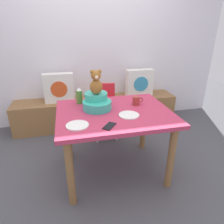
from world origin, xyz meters
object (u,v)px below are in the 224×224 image
at_px(ketchup_bottle, 79,96).
at_px(cell_phone, 109,126).
at_px(pillow_floral_right, 139,83).
at_px(infant_seat_teal, 97,102).
at_px(pillow_floral_left, 59,88).
at_px(teddy_bear, 96,83).
at_px(highchair, 105,104).
at_px(dinner_plate_far, 77,125).
at_px(dinner_plate_near, 129,115).
at_px(coffee_mug, 136,101).
at_px(dining_table, 114,121).

relative_size(ketchup_bottle, cell_phone, 1.28).
distance_m(pillow_floral_right, infant_seat_teal, 1.39).
distance_m(pillow_floral_left, teddy_bear, 1.20).
distance_m(highchair, dinner_plate_far, 1.13).
bearing_deg(pillow_floral_right, pillow_floral_left, 180.00).
bearing_deg(teddy_bear, dinner_plate_near, -42.65).
bearing_deg(infant_seat_teal, dinner_plate_far, -122.59).
height_order(coffee_mug, cell_phone, coffee_mug).
distance_m(pillow_floral_right, highchair, 0.80).
bearing_deg(dining_table, coffee_mug, 24.49).
xyz_separation_m(teddy_bear, ketchup_bottle, (-0.16, 0.20, -0.19)).
bearing_deg(dinner_plate_far, highchair, 66.64).
bearing_deg(pillow_floral_left, coffee_mug, -51.33).
xyz_separation_m(pillow_floral_left, infant_seat_teal, (0.41, -1.07, 0.13)).
distance_m(pillow_floral_left, ketchup_bottle, 0.92).
xyz_separation_m(pillow_floral_left, highchair, (0.62, -0.42, -0.16)).
xyz_separation_m(pillow_floral_right, dinner_plate_far, (-1.11, -1.43, 0.07)).
xyz_separation_m(highchair, infant_seat_teal, (-0.21, -0.66, 0.29)).
bearing_deg(dining_table, dinner_plate_far, -148.04).
xyz_separation_m(dining_table, cell_phone, (-0.12, -0.31, 0.11)).
xyz_separation_m(highchair, dinner_plate_near, (0.06, -0.91, 0.22)).
distance_m(ketchup_bottle, cell_phone, 0.66).
bearing_deg(teddy_bear, dinner_plate_far, -122.63).
height_order(coffee_mug, dinner_plate_far, coffee_mug).
xyz_separation_m(pillow_floral_right, infant_seat_teal, (-0.88, -1.07, 0.13)).
xyz_separation_m(pillow_floral_right, teddy_bear, (-0.88, -1.07, 0.34)).
height_order(infant_seat_teal, cell_phone, infant_seat_teal).
xyz_separation_m(ketchup_bottle, cell_phone, (0.20, -0.63, -0.08)).
xyz_separation_m(dining_table, dinner_plate_near, (0.11, -0.14, 0.12)).
distance_m(dining_table, infant_seat_teal, 0.27).
bearing_deg(pillow_floral_left, ketchup_bottle, -74.41).
height_order(pillow_floral_left, cell_phone, pillow_floral_left).
relative_size(pillow_floral_left, dining_table, 0.38).
bearing_deg(pillow_floral_right, highchair, -148.04).
height_order(pillow_floral_right, ketchup_bottle, ketchup_bottle).
bearing_deg(dinner_plate_near, dining_table, 130.00).
height_order(pillow_floral_left, pillow_floral_right, same).
bearing_deg(pillow_floral_left, pillow_floral_right, 0.00).
relative_size(pillow_floral_right, coffee_mug, 3.67).
distance_m(dinner_plate_near, dinner_plate_far, 0.51).
xyz_separation_m(teddy_bear, dinner_plate_far, (-0.23, -0.36, -0.27)).
xyz_separation_m(pillow_floral_left, coffee_mug, (0.85, -1.06, 0.11)).
xyz_separation_m(pillow_floral_left, dinner_plate_near, (0.68, -1.33, 0.07)).
xyz_separation_m(dinner_plate_near, dinner_plate_far, (-0.50, -0.11, 0.00)).
xyz_separation_m(pillow_floral_right, cell_phone, (-0.84, -1.50, 0.06)).
relative_size(infant_seat_teal, cell_phone, 2.29).
bearing_deg(ketchup_bottle, cell_phone, -71.93).
xyz_separation_m(dining_table, teddy_bear, (-0.16, 0.12, 0.39)).
height_order(pillow_floral_right, dining_table, pillow_floral_right).
bearing_deg(infant_seat_teal, pillow_floral_left, 110.86).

